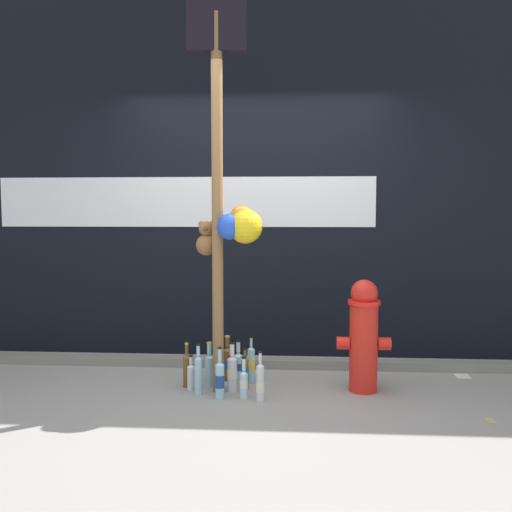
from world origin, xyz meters
name	(u,v)px	position (x,y,z in m)	size (l,w,h in m)	color
ground_plane	(245,403)	(0.00, 0.00, 0.00)	(14.00, 14.00, 0.00)	gray
building_wall	(257,176)	(0.00, 1.44, 1.73)	(10.00, 0.21, 3.45)	black
curb_strip	(254,363)	(0.00, 0.92, 0.04)	(8.00, 0.12, 0.08)	slate
memorial_post	(227,186)	(-0.16, 0.23, 1.57)	(0.57, 0.34, 2.92)	olive
fire_hydrant	(364,335)	(0.89, 0.34, 0.44)	(0.41, 0.25, 0.87)	red
bottle_0	(244,383)	(-0.02, 0.10, 0.12)	(0.06, 0.06, 0.31)	#B2DBEA
bottle_1	(198,374)	(-0.37, 0.16, 0.16)	(0.06, 0.06, 0.39)	#93CCE0
bottle_2	(232,372)	(-0.12, 0.26, 0.15)	(0.08, 0.08, 0.38)	silver
bottle_3	(187,369)	(-0.49, 0.35, 0.14)	(0.06, 0.06, 0.35)	brown
bottle_4	(251,364)	(0.01, 0.48, 0.15)	(0.06, 0.06, 0.37)	#93CCE0
bottle_5	(238,365)	(-0.10, 0.52, 0.13)	(0.08, 0.08, 0.34)	#B2DBEA
bottle_6	(191,376)	(-0.44, 0.26, 0.11)	(0.06, 0.06, 0.28)	silver
bottle_7	(220,379)	(-0.19, 0.08, 0.15)	(0.07, 0.07, 0.39)	#93CCE0
bottle_8	(245,372)	(-0.03, 0.32, 0.13)	(0.06, 0.06, 0.32)	brown
bottle_9	(227,362)	(-0.19, 0.54, 0.15)	(0.08, 0.08, 0.37)	brown
bottle_10	(209,368)	(-0.31, 0.36, 0.15)	(0.07, 0.07, 0.36)	#93CCE0
bottle_11	(260,382)	(0.11, 0.04, 0.14)	(0.06, 0.06, 0.37)	silver
litter_0	(490,420)	(1.65, -0.23, 0.00)	(0.10, 0.06, 0.01)	tan
litter_1	(462,376)	(1.78, 0.77, 0.00)	(0.14, 0.12, 0.01)	silver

